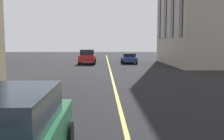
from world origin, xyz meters
name	(u,v)px	position (x,y,z in m)	size (l,w,h in m)	color
lane_centre_line	(114,86)	(20.00, 0.00, 0.00)	(80.00, 0.16, 0.01)	#D8C64C
car_blue_parked_a	(129,58)	(37.89, -2.76, 0.70)	(4.40, 1.95, 1.37)	navy
car_green_near	(7,137)	(8.64, 2.57, 0.97)	(4.70, 2.14, 1.88)	#1E6038
car_red_mid	(87,57)	(37.06, 2.75, 0.97)	(4.70, 2.14, 1.88)	#B21E1E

